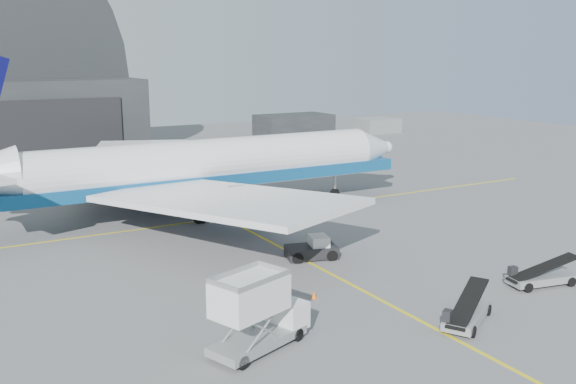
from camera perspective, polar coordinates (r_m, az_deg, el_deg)
ground at (r=44.77m, az=4.97°, el=-7.85°), size 200.00×200.00×0.00m
taxi_lines at (r=55.12m, az=-2.55°, el=-3.95°), size 80.00×42.12×0.02m
distant_bldg_a at (r=124.23m, az=0.52°, el=5.06°), size 14.00×8.00×4.00m
distant_bldg_b at (r=130.38m, az=7.91°, el=5.28°), size 8.00×6.00×2.80m
airliner at (r=61.80m, az=-8.55°, el=2.19°), size 48.30×46.84×16.95m
catering_truck at (r=34.08m, az=-2.81°, el=-10.67°), size 6.30×4.04×4.07m
pushback_tug at (r=49.21m, az=2.22°, el=-5.13°), size 4.27×3.13×1.78m
belt_loader_a at (r=39.08m, az=15.60°, el=-10.36°), size 5.06×3.89×1.99m
belt_loader_b at (r=46.73m, az=21.60°, el=-7.04°), size 5.22×2.56×1.95m
traffic_cone at (r=41.49m, az=2.33°, el=-9.12°), size 0.33×0.33×0.48m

